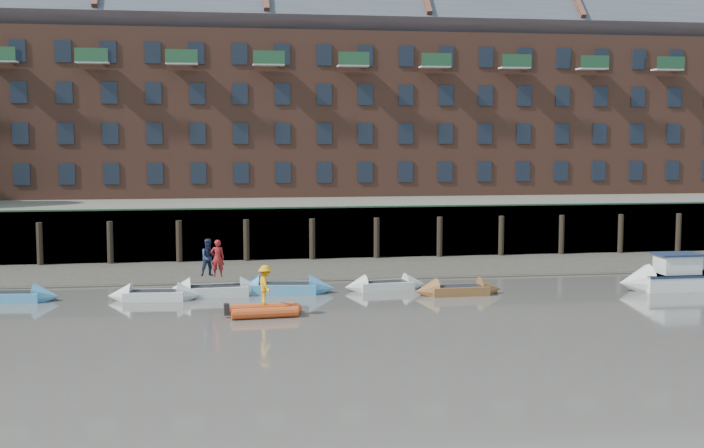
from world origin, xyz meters
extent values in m
plane|color=#5A554E|center=(0.00, 0.00, 0.00)|extent=(220.00, 220.00, 0.00)
cube|color=#3D382F|center=(0.00, 18.00, 0.00)|extent=(110.00, 8.00, 0.50)
cube|color=#4C4336|center=(0.00, 14.60, 0.00)|extent=(110.00, 1.60, 0.10)
cube|color=#2D2A26|center=(0.00, 22.40, 1.60)|extent=(110.00, 0.80, 3.20)
cylinder|color=black|center=(-14.00, 21.75, 1.30)|extent=(0.36, 0.36, 2.60)
cylinder|color=black|center=(-10.00, 21.75, 1.30)|extent=(0.36, 0.36, 2.60)
cylinder|color=black|center=(-6.00, 21.75, 1.30)|extent=(0.36, 0.36, 2.60)
cylinder|color=black|center=(-2.00, 21.75, 1.30)|extent=(0.36, 0.36, 2.60)
cylinder|color=black|center=(2.00, 21.75, 1.30)|extent=(0.36, 0.36, 2.60)
cylinder|color=black|center=(6.00, 21.75, 1.30)|extent=(0.36, 0.36, 2.60)
cylinder|color=black|center=(10.00, 21.75, 1.30)|extent=(0.36, 0.36, 2.60)
cylinder|color=black|center=(14.00, 21.75, 1.30)|extent=(0.36, 0.36, 2.60)
cylinder|color=black|center=(18.00, 21.75, 1.30)|extent=(0.36, 0.36, 2.60)
cylinder|color=black|center=(22.00, 21.75, 1.30)|extent=(0.36, 0.36, 2.60)
cylinder|color=black|center=(26.00, 21.75, 1.30)|extent=(0.36, 0.36, 2.60)
cube|color=#264C2D|center=(0.00, 22.10, 3.25)|extent=(110.00, 0.06, 0.10)
cube|color=#5E594D|center=(0.00, 36.00, 1.60)|extent=(110.00, 28.00, 3.20)
cube|color=brown|center=(0.00, 37.00, 9.20)|extent=(80.00, 10.00, 12.00)
cube|color=#42444C|center=(0.00, 37.00, 16.40)|extent=(80.60, 15.56, 15.56)
cube|color=black|center=(-17.00, 31.98, 5.00)|extent=(1.10, 0.12, 1.50)
cube|color=black|center=(-14.00, 31.98, 5.00)|extent=(1.10, 0.12, 1.50)
cube|color=black|center=(-11.00, 31.98, 5.00)|extent=(1.10, 0.12, 1.50)
cube|color=black|center=(-8.00, 31.98, 5.00)|extent=(1.10, 0.12, 1.50)
cube|color=black|center=(-5.00, 31.98, 5.00)|extent=(1.10, 0.12, 1.50)
cube|color=black|center=(-2.00, 31.98, 5.00)|extent=(1.10, 0.12, 1.50)
cube|color=black|center=(1.00, 31.98, 5.00)|extent=(1.10, 0.12, 1.50)
cube|color=black|center=(4.00, 31.98, 5.00)|extent=(1.10, 0.12, 1.50)
cube|color=black|center=(7.00, 31.98, 5.00)|extent=(1.10, 0.12, 1.50)
cube|color=black|center=(10.00, 31.98, 5.00)|extent=(1.10, 0.12, 1.50)
cube|color=black|center=(13.00, 31.98, 5.00)|extent=(1.10, 0.12, 1.50)
cube|color=black|center=(16.00, 31.98, 5.00)|extent=(1.10, 0.12, 1.50)
cube|color=black|center=(19.00, 31.98, 5.00)|extent=(1.10, 0.12, 1.50)
cube|color=black|center=(22.00, 31.98, 5.00)|extent=(1.10, 0.12, 1.50)
cube|color=black|center=(25.00, 31.98, 5.00)|extent=(1.10, 0.12, 1.50)
cube|color=black|center=(28.00, 31.98, 5.00)|extent=(1.10, 0.12, 1.50)
cube|color=black|center=(31.00, 31.98, 5.00)|extent=(1.10, 0.12, 1.50)
cube|color=black|center=(-17.00, 31.98, 7.80)|extent=(1.10, 0.12, 1.50)
cube|color=black|center=(-14.00, 31.98, 7.80)|extent=(1.10, 0.12, 1.50)
cube|color=black|center=(-11.00, 31.98, 7.80)|extent=(1.10, 0.12, 1.50)
cube|color=black|center=(-8.00, 31.98, 7.80)|extent=(1.10, 0.12, 1.50)
cube|color=black|center=(-5.00, 31.98, 7.80)|extent=(1.10, 0.12, 1.50)
cube|color=black|center=(-2.00, 31.98, 7.80)|extent=(1.10, 0.12, 1.50)
cube|color=black|center=(1.00, 31.98, 7.80)|extent=(1.10, 0.12, 1.50)
cube|color=black|center=(4.00, 31.98, 7.80)|extent=(1.10, 0.12, 1.50)
cube|color=black|center=(7.00, 31.98, 7.80)|extent=(1.10, 0.12, 1.50)
cube|color=black|center=(10.00, 31.98, 7.80)|extent=(1.10, 0.12, 1.50)
cube|color=black|center=(13.00, 31.98, 7.80)|extent=(1.10, 0.12, 1.50)
cube|color=black|center=(16.00, 31.98, 7.80)|extent=(1.10, 0.12, 1.50)
cube|color=black|center=(19.00, 31.98, 7.80)|extent=(1.10, 0.12, 1.50)
cube|color=black|center=(22.00, 31.98, 7.80)|extent=(1.10, 0.12, 1.50)
cube|color=black|center=(25.00, 31.98, 7.80)|extent=(1.10, 0.12, 1.50)
cube|color=black|center=(28.00, 31.98, 7.80)|extent=(1.10, 0.12, 1.50)
cube|color=black|center=(31.00, 31.98, 7.80)|extent=(1.10, 0.12, 1.50)
cube|color=black|center=(-17.00, 31.98, 10.60)|extent=(1.10, 0.12, 1.50)
cube|color=black|center=(-14.00, 31.98, 10.60)|extent=(1.10, 0.12, 1.50)
cube|color=black|center=(-11.00, 31.98, 10.60)|extent=(1.10, 0.12, 1.50)
cube|color=black|center=(-8.00, 31.98, 10.60)|extent=(1.10, 0.12, 1.50)
cube|color=black|center=(-5.00, 31.98, 10.60)|extent=(1.10, 0.12, 1.50)
cube|color=black|center=(-2.00, 31.98, 10.60)|extent=(1.10, 0.12, 1.50)
cube|color=black|center=(1.00, 31.98, 10.60)|extent=(1.10, 0.12, 1.50)
cube|color=black|center=(4.00, 31.98, 10.60)|extent=(1.10, 0.12, 1.50)
cube|color=black|center=(7.00, 31.98, 10.60)|extent=(1.10, 0.12, 1.50)
cube|color=black|center=(10.00, 31.98, 10.60)|extent=(1.10, 0.12, 1.50)
cube|color=black|center=(13.00, 31.98, 10.60)|extent=(1.10, 0.12, 1.50)
cube|color=black|center=(16.00, 31.98, 10.60)|extent=(1.10, 0.12, 1.50)
cube|color=black|center=(19.00, 31.98, 10.60)|extent=(1.10, 0.12, 1.50)
cube|color=black|center=(22.00, 31.98, 10.60)|extent=(1.10, 0.12, 1.50)
cube|color=black|center=(25.00, 31.98, 10.60)|extent=(1.10, 0.12, 1.50)
cube|color=black|center=(28.00, 31.98, 10.60)|extent=(1.10, 0.12, 1.50)
cube|color=black|center=(31.00, 31.98, 10.60)|extent=(1.10, 0.12, 1.50)
cube|color=black|center=(-17.00, 31.98, 13.40)|extent=(1.10, 0.12, 1.50)
cube|color=black|center=(-14.00, 31.98, 13.40)|extent=(1.10, 0.12, 1.50)
cube|color=black|center=(-11.00, 31.98, 13.40)|extent=(1.10, 0.12, 1.50)
cube|color=black|center=(-8.00, 31.98, 13.40)|extent=(1.10, 0.12, 1.50)
cube|color=black|center=(-5.00, 31.98, 13.40)|extent=(1.10, 0.12, 1.50)
cube|color=black|center=(-2.00, 31.98, 13.40)|extent=(1.10, 0.12, 1.50)
cube|color=black|center=(1.00, 31.98, 13.40)|extent=(1.10, 0.12, 1.50)
cube|color=black|center=(4.00, 31.98, 13.40)|extent=(1.10, 0.12, 1.50)
cube|color=black|center=(7.00, 31.98, 13.40)|extent=(1.10, 0.12, 1.50)
cube|color=black|center=(10.00, 31.98, 13.40)|extent=(1.10, 0.12, 1.50)
cube|color=black|center=(13.00, 31.98, 13.40)|extent=(1.10, 0.12, 1.50)
cube|color=black|center=(16.00, 31.98, 13.40)|extent=(1.10, 0.12, 1.50)
cube|color=black|center=(19.00, 31.98, 13.40)|extent=(1.10, 0.12, 1.50)
cube|color=black|center=(22.00, 31.98, 13.40)|extent=(1.10, 0.12, 1.50)
cube|color=black|center=(25.00, 31.98, 13.40)|extent=(1.10, 0.12, 1.50)
cube|color=black|center=(28.00, 31.98, 13.40)|extent=(1.10, 0.12, 1.50)
cube|color=black|center=(31.00, 31.98, 13.40)|extent=(1.10, 0.12, 1.50)
cube|color=#498FBD|center=(-13.20, 10.46, 0.22)|extent=(2.93, 1.53, 0.44)
cone|color=#498FBD|center=(-11.56, 10.31, 0.22)|extent=(1.21, 1.37, 1.28)
cube|color=black|center=(-13.20, 10.46, 0.42)|extent=(2.44, 1.17, 0.06)
cube|color=silver|center=(-6.65, 9.87, 0.22)|extent=(2.84, 1.45, 0.43)
cone|color=silver|center=(-5.05, 9.74, 0.22)|extent=(1.16, 1.32, 1.24)
cone|color=silver|center=(-8.25, 9.99, 0.22)|extent=(1.16, 1.32, 1.24)
cube|color=black|center=(-6.65, 9.87, 0.41)|extent=(2.36, 1.11, 0.06)
cube|color=silver|center=(-3.86, 10.57, 0.24)|extent=(3.14, 1.58, 0.48)
cone|color=silver|center=(-2.08, 10.69, 0.24)|extent=(1.28, 1.46, 1.38)
cone|color=silver|center=(-5.63, 10.44, 0.24)|extent=(1.28, 1.46, 1.38)
cube|color=black|center=(-3.86, 10.57, 0.46)|extent=(2.61, 1.20, 0.06)
cube|color=#498FBD|center=(-0.54, 10.77, 0.24)|extent=(3.26, 1.81, 0.48)
cone|color=#498FBD|center=(1.25, 10.52, 0.24)|extent=(1.38, 1.55, 1.40)
cone|color=#498FBD|center=(-2.32, 11.01, 0.24)|extent=(1.38, 1.55, 1.40)
cube|color=black|center=(-0.54, 10.77, 0.46)|extent=(2.70, 1.39, 0.06)
cube|color=silver|center=(4.49, 10.97, 0.21)|extent=(2.79, 1.50, 0.42)
cone|color=silver|center=(6.03, 11.14, 0.21)|extent=(1.17, 1.32, 1.20)
cone|color=silver|center=(2.94, 10.79, 0.21)|extent=(1.17, 1.32, 1.20)
cube|color=black|center=(4.49, 10.97, 0.40)|extent=(2.31, 1.15, 0.06)
cube|color=brown|center=(7.70, 9.07, 0.22)|extent=(2.82, 1.36, 0.43)
cone|color=brown|center=(9.31, 9.13, 0.22)|extent=(1.12, 1.29, 1.25)
cone|color=brown|center=(6.08, 9.00, 0.22)|extent=(1.12, 1.29, 1.25)
cube|color=black|center=(7.70, 9.07, 0.41)|extent=(2.34, 1.03, 0.06)
cylinder|color=#CC4419|center=(-1.88, 5.87, 0.23)|extent=(2.81, 0.70, 0.46)
cylinder|color=#CC4419|center=(-1.80, 4.90, 0.23)|extent=(2.81, 0.70, 0.46)
sphere|color=#CC4419|center=(-0.45, 5.50, 0.23)|extent=(0.53, 0.53, 0.53)
cube|color=black|center=(-1.84, 5.38, 0.23)|extent=(2.38, 0.99, 0.16)
cube|color=silver|center=(19.17, 8.84, 0.41)|extent=(4.47, 1.82, 0.82)
cone|color=silver|center=(16.55, 8.84, 0.41)|extent=(1.53, 1.82, 1.81)
cube|color=#19233F|center=(19.17, 8.84, 0.76)|extent=(4.47, 1.85, 0.12)
cube|color=silver|center=(18.81, 8.84, 1.27)|extent=(1.91, 1.36, 0.91)
cube|color=#19233F|center=(18.81, 8.84, 1.77)|extent=(2.18, 1.54, 0.09)
imported|color=maroon|center=(-3.73, 10.52, 1.81)|extent=(0.66, 0.45, 1.77)
imported|color=#19233F|center=(-4.12, 10.69, 1.83)|extent=(1.02, 0.89, 1.80)
imported|color=orange|center=(-1.75, 5.30, 1.34)|extent=(0.83, 1.19, 1.69)
camera|label=1|loc=(-3.68, -31.47, 7.53)|focal=45.00mm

